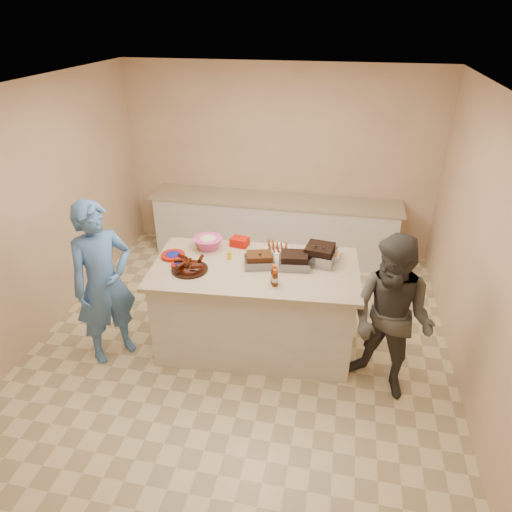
% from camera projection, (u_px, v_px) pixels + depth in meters
% --- Properties ---
extents(room, '(4.50, 5.00, 2.70)m').
position_uv_depth(room, '(241.00, 345.00, 5.08)').
color(room, beige).
rests_on(room, ground).
extents(back_counter, '(3.60, 0.64, 0.90)m').
position_uv_depth(back_counter, '(274.00, 227.00, 6.75)').
color(back_counter, silver).
rests_on(back_counter, ground).
extents(island, '(2.17, 1.25, 0.99)m').
position_uv_depth(island, '(255.00, 344.00, 5.10)').
color(island, silver).
rests_on(island, ground).
extents(rib_platter, '(0.37, 0.37, 0.15)m').
position_uv_depth(rib_platter, '(190.00, 270.00, 4.57)').
color(rib_platter, '#380D02').
rests_on(rib_platter, island).
extents(pulled_pork_tray, '(0.35, 0.30, 0.09)m').
position_uv_depth(pulled_pork_tray, '(259.00, 266.00, 4.65)').
color(pulled_pork_tray, '#47230F').
rests_on(pulled_pork_tray, island).
extents(brisket_tray, '(0.34, 0.29, 0.09)m').
position_uv_depth(brisket_tray, '(294.00, 267.00, 4.63)').
color(brisket_tray, black).
rests_on(brisket_tray, island).
extents(roasting_pan, '(0.37, 0.37, 0.13)m').
position_uv_depth(roasting_pan, '(319.00, 262.00, 4.72)').
color(roasting_pan, gray).
rests_on(roasting_pan, island).
extents(coleslaw_bowl, '(0.34, 0.34, 0.22)m').
position_uv_depth(coleslaw_bowl, '(209.00, 248.00, 4.99)').
color(coleslaw_bowl, '#CE3C87').
rests_on(coleslaw_bowl, island).
extents(sausage_plate, '(0.33, 0.33, 0.05)m').
position_uv_depth(sausage_plate, '(277.00, 249.00, 4.97)').
color(sausage_plate, silver).
rests_on(sausage_plate, island).
extents(mac_cheese_dish, '(0.31, 0.23, 0.08)m').
position_uv_depth(mac_cheese_dish, '(325.00, 257.00, 4.82)').
color(mac_cheese_dish, orange).
rests_on(mac_cheese_dish, island).
extents(bbq_bottle_a, '(0.06, 0.06, 0.17)m').
position_uv_depth(bbq_bottle_a, '(275.00, 286.00, 4.32)').
color(bbq_bottle_a, '#401B08').
rests_on(bbq_bottle_a, island).
extents(bbq_bottle_b, '(0.07, 0.07, 0.20)m').
position_uv_depth(bbq_bottle_b, '(274.00, 283.00, 4.36)').
color(bbq_bottle_b, '#401B08').
rests_on(bbq_bottle_b, island).
extents(mustard_bottle, '(0.05, 0.05, 0.12)m').
position_uv_depth(mustard_bottle, '(229.00, 259.00, 4.77)').
color(mustard_bottle, '#E4BA02').
rests_on(mustard_bottle, island).
extents(sauce_bowl, '(0.14, 0.05, 0.14)m').
position_uv_depth(sauce_bowl, '(256.00, 259.00, 4.77)').
color(sauce_bowl, silver).
rests_on(sauce_bowl, island).
extents(plate_stack_large, '(0.27, 0.27, 0.03)m').
position_uv_depth(plate_stack_large, '(173.00, 257.00, 4.82)').
color(plate_stack_large, '#A70F03').
rests_on(plate_stack_large, island).
extents(plate_stack_small, '(0.18, 0.18, 0.02)m').
position_uv_depth(plate_stack_small, '(180.00, 266.00, 4.65)').
color(plate_stack_small, '#A70F03').
rests_on(plate_stack_small, island).
extents(plastic_cup, '(0.11, 0.10, 0.10)m').
position_uv_depth(plastic_cup, '(200.00, 250.00, 4.96)').
color(plastic_cup, '#894F11').
rests_on(plastic_cup, island).
extents(basket_stack, '(0.21, 0.17, 0.09)m').
position_uv_depth(basket_stack, '(240.00, 246.00, 5.04)').
color(basket_stack, '#A70F03').
rests_on(basket_stack, island).
extents(guest_blue, '(1.77, 1.61, 0.42)m').
position_uv_depth(guest_blue, '(117.00, 351.00, 4.99)').
color(guest_blue, '#4674B7').
rests_on(guest_blue, ground).
extents(guest_gray, '(1.53, 1.82, 0.62)m').
position_uv_depth(guest_gray, '(379.00, 386.00, 4.53)').
color(guest_gray, '#474640').
rests_on(guest_gray, ground).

